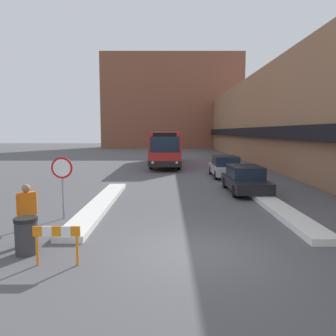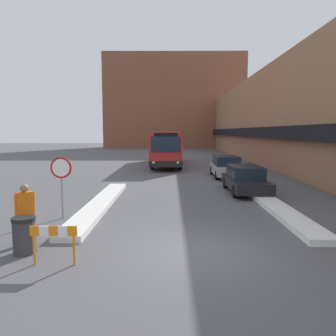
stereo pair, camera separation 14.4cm
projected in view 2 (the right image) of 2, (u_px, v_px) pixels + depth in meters
The scene contains 12 objects.
ground_plane at pixel (195, 252), 8.55m from camera, with size 160.00×160.00×0.00m, color #515156.
building_row_right at pixel (280, 119), 31.83m from camera, with size 5.50×60.00×8.75m.
building_backdrop_far at pixel (174, 103), 62.71m from camera, with size 26.00×8.00×17.32m.
snow_bank_left at pixel (101, 204), 13.79m from camera, with size 0.90×9.32×0.20m.
snow_bank_right at pixel (282, 212), 12.40m from camera, with size 0.90×7.12×0.21m.
city_bus at pixel (167, 147), 30.42m from camera, with size 2.58×11.80×3.08m.
parked_car_front at pixel (245, 179), 16.81m from camera, with size 1.79×4.36×1.37m.
parked_car_middle at pixel (226, 167), 22.61m from camera, with size 1.85×4.27×1.44m.
stop_sign at pixel (61, 174), 11.66m from camera, with size 0.76×0.08×2.22m.
pedestrian at pixel (25, 208), 9.03m from camera, with size 0.48×0.46×1.70m.
trash_bin at pixel (24, 235), 8.39m from camera, with size 0.59×0.59×0.95m.
construction_barricade at pixel (54, 237), 7.63m from camera, with size 1.10×0.06×0.94m.
Camera 2 is at (-0.63, -8.26, 3.12)m, focal length 35.00 mm.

